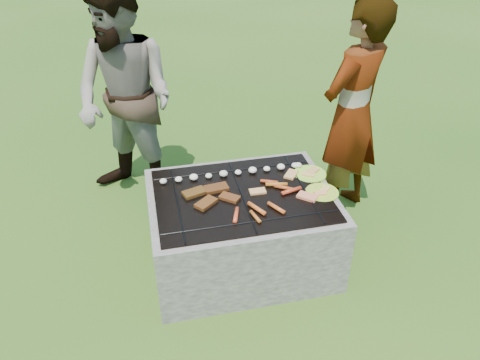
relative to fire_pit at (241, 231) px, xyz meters
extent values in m
plane|color=#214B12|center=(0.00, 0.00, -0.28)|extent=(60.00, 60.00, 0.00)
cube|color=#A0988E|center=(0.00, 0.41, 0.02)|extent=(1.30, 0.18, 0.60)
cube|color=#A29A90|center=(0.00, -0.41, 0.02)|extent=(1.30, 0.18, 0.60)
cube|color=#A0978E|center=(-0.56, 0.00, 0.02)|extent=(0.18, 0.64, 0.60)
cube|color=gray|center=(0.56, 0.00, 0.02)|extent=(0.18, 0.64, 0.60)
cube|color=black|center=(0.00, 0.00, -0.04)|extent=(0.94, 0.64, 0.48)
sphere|color=#FF5914|center=(0.00, 0.00, 0.18)|extent=(0.10, 0.10, 0.10)
cube|color=black|center=(0.00, 0.00, 0.32)|extent=(1.20, 0.90, 0.01)
cylinder|color=black|center=(-0.45, 0.00, 0.33)|extent=(0.01, 0.88, 0.01)
cylinder|color=black|center=(0.00, 0.00, 0.33)|extent=(0.01, 0.88, 0.01)
cylinder|color=black|center=(0.45, 0.00, 0.33)|extent=(0.01, 0.88, 0.01)
cylinder|color=black|center=(0.00, -0.32, 0.33)|extent=(1.18, 0.01, 0.01)
cylinder|color=black|center=(0.00, 0.32, 0.33)|extent=(1.18, 0.01, 0.01)
ellipsoid|color=beige|center=(-0.52, 0.26, 0.35)|extent=(0.05, 0.05, 0.04)
ellipsoid|color=white|center=(-0.41, 0.26, 0.35)|extent=(0.05, 0.05, 0.04)
ellipsoid|color=white|center=(-0.30, 0.26, 0.35)|extent=(0.06, 0.06, 0.04)
ellipsoid|color=white|center=(-0.19, 0.26, 0.35)|extent=(0.05, 0.05, 0.04)
ellipsoid|color=beige|center=(-0.08, 0.26, 0.35)|extent=(0.06, 0.06, 0.04)
ellipsoid|color=white|center=(0.03, 0.26, 0.35)|extent=(0.05, 0.05, 0.03)
ellipsoid|color=white|center=(0.14, 0.26, 0.35)|extent=(0.06, 0.06, 0.04)
ellipsoid|color=white|center=(0.26, 0.26, 0.35)|extent=(0.05, 0.05, 0.04)
ellipsoid|color=#F4E9CF|center=(0.37, 0.26, 0.35)|extent=(0.06, 0.06, 0.04)
ellipsoid|color=beige|center=(0.48, 0.26, 0.35)|extent=(0.05, 0.05, 0.04)
ellipsoid|color=beige|center=(0.50, 0.26, 0.35)|extent=(0.05, 0.05, 0.04)
cube|color=brown|center=(-0.32, 0.08, 0.34)|extent=(0.18, 0.14, 0.02)
cube|color=brown|center=(-0.16, 0.10, 0.34)|extent=(0.18, 0.11, 0.02)
cube|color=brown|center=(-0.26, -0.06, 0.34)|extent=(0.17, 0.17, 0.02)
cube|color=brown|center=(-0.09, -0.03, 0.34)|extent=(0.16, 0.15, 0.02)
cylinder|color=red|center=(0.23, 0.10, 0.34)|extent=(0.13, 0.07, 0.02)
cylinder|color=orange|center=(0.27, 0.05, 0.34)|extent=(0.16, 0.06, 0.03)
cylinder|color=#BC5D1F|center=(0.31, 0.00, 0.34)|extent=(0.13, 0.10, 0.03)
cylinder|color=#C54D20|center=(0.35, -0.05, 0.34)|extent=(0.16, 0.07, 0.03)
cylinder|color=#F75228|center=(0.06, -0.20, 0.34)|extent=(0.10, 0.16, 0.03)
cylinder|color=#E54725|center=(0.19, -0.22, 0.34)|extent=(0.10, 0.14, 0.03)
cylinder|color=orange|center=(-0.09, -0.24, 0.34)|extent=(0.07, 0.15, 0.03)
cylinder|color=orange|center=(0.03, -0.28, 0.34)|extent=(0.05, 0.13, 0.02)
cube|color=#F7C37E|center=(0.12, 0.00, 0.34)|extent=(0.12, 0.07, 0.02)
cube|color=tan|center=(0.44, -0.14, 0.34)|extent=(0.15, 0.15, 0.02)
cube|color=#EAAE78|center=(0.42, 0.16, 0.34)|extent=(0.14, 0.14, 0.02)
cylinder|color=#F3FF3C|center=(0.56, 0.15, 0.33)|extent=(0.27, 0.27, 0.02)
cube|color=#D9CA6F|center=(0.54, 0.13, 0.34)|extent=(0.11, 0.09, 0.01)
cube|color=tan|center=(0.59, 0.17, 0.34)|extent=(0.11, 0.11, 0.02)
cylinder|color=#FEFF3C|center=(0.56, -0.10, 0.33)|extent=(0.29, 0.29, 0.01)
cube|color=#FAB580|center=(0.54, -0.12, 0.34)|extent=(0.08, 0.05, 0.01)
cube|color=#FAD180|center=(0.59, -0.08, 0.34)|extent=(0.09, 0.09, 0.01)
imported|color=gray|center=(1.01, 0.49, 0.62)|extent=(0.79, 0.71, 1.81)
imported|color=gray|center=(-0.73, 1.05, 0.66)|extent=(1.16, 1.15, 1.89)
camera|label=1|loc=(-0.60, -2.62, 2.21)|focal=35.00mm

